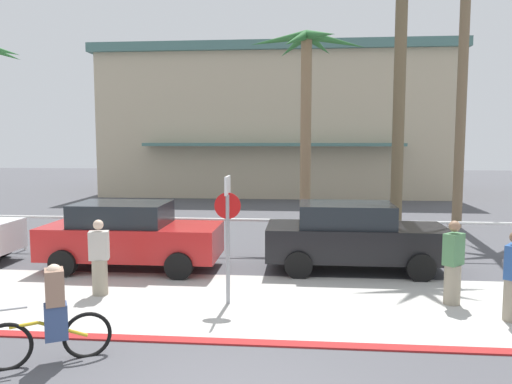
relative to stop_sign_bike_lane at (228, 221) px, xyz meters
The scene contains 13 objects.
ground_plane 6.16m from the stop_sign_bike_lane, 84.30° to the left, with size 80.00×80.00×0.00m, color #4C4C51.
sidewalk_strip 1.77m from the stop_sign_bike_lane, ahead, with size 44.00×4.00×0.02m, color beige.
curb_paint 2.59m from the stop_sign_bike_lane, 72.78° to the right, with size 44.00×0.24×0.03m, color maroon.
building_backdrop 23.09m from the stop_sign_bike_lane, 90.40° to the left, with size 20.46×11.51×8.54m.
rail_fence 4.52m from the stop_sign_bike_lane, 82.37° to the left, with size 19.60×0.08×1.04m.
stop_sign_bike_lane is the anchor object (origin of this frame).
palm_tree_1 8.23m from the stop_sign_bike_lane, 77.98° to the left, with size 3.78×3.18×6.82m.
palm_tree_3 13.05m from the stop_sign_bike_lane, 53.02° to the left, with size 3.26×3.56×9.65m.
car_red_1 3.91m from the stop_sign_bike_lane, 138.48° to the left, with size 4.40×2.02×1.69m.
car_black_2 4.07m from the stop_sign_bike_lane, 46.79° to the left, with size 4.40×2.02×1.69m.
cyclist_yellow_0 3.71m from the stop_sign_bike_lane, 127.49° to the right, with size 1.62×0.93×1.50m.
pedestrian_0 4.53m from the stop_sign_bike_lane, ahead, with size 0.47×0.47×1.69m.
pedestrian_1 2.94m from the stop_sign_bike_lane, behind, with size 0.45×0.39×1.61m.
Camera 1 is at (0.85, -5.62, 3.27)m, focal length 35.58 mm.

